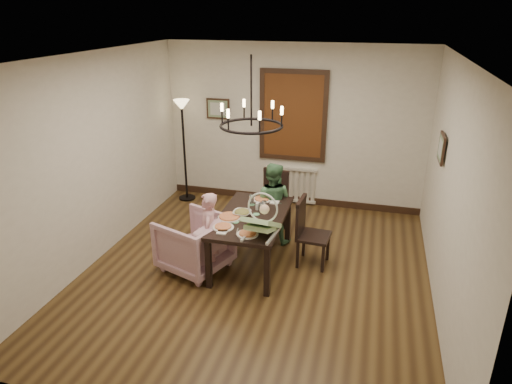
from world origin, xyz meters
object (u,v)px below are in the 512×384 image
at_px(dining_table, 252,221).
at_px(drinking_glass, 261,208).
at_px(seated_man, 272,209).
at_px(elderly_woman, 209,240).
at_px(chair_right, 314,233).
at_px(armchair, 194,243).
at_px(chair_far, 270,202).
at_px(floor_lamp, 184,152).
at_px(baby_bouncer, 262,221).

xyz_separation_m(dining_table, drinking_glass, (0.09, 0.14, 0.15)).
bearing_deg(drinking_glass, seated_man, 88.20).
relative_size(elderly_woman, drinking_glass, 7.27).
distance_m(chair_right, armchair, 1.62).
bearing_deg(armchair, chair_right, 128.70).
bearing_deg(chair_far, dining_table, -76.34).
distance_m(seated_man, floor_lamp, 2.27).
height_order(chair_far, chair_right, chair_far).
height_order(dining_table, floor_lamp, floor_lamp).
xyz_separation_m(armchair, baby_bouncer, (0.97, -0.17, 0.53)).
bearing_deg(baby_bouncer, dining_table, 123.97).
xyz_separation_m(chair_right, floor_lamp, (-2.61, 1.72, 0.42)).
xyz_separation_m(seated_man, floor_lamp, (-1.90, 1.19, 0.39)).
height_order(chair_far, seated_man, seated_man).
distance_m(chair_far, elderly_woman, 1.49).
distance_m(armchair, elderly_woman, 0.24).
xyz_separation_m(armchair, elderly_woman, (0.22, -0.04, 0.09)).
relative_size(dining_table, chair_far, 1.59).
distance_m(chair_far, floor_lamp, 2.04).
height_order(seated_man, floor_lamp, floor_lamp).
bearing_deg(floor_lamp, armchair, -64.37).
distance_m(seated_man, drinking_glass, 0.65).
xyz_separation_m(chair_far, seated_man, (0.10, -0.31, 0.02)).
relative_size(seated_man, baby_bouncer, 1.82).
height_order(elderly_woman, seated_man, seated_man).
height_order(armchair, seated_man, seated_man).
height_order(chair_far, baby_bouncer, baby_bouncer).
height_order(drinking_glass, floor_lamp, floor_lamp).
distance_m(dining_table, floor_lamp, 2.63).
bearing_deg(seated_man, drinking_glass, 90.99).
bearing_deg(chair_far, baby_bouncer, -66.49).
relative_size(dining_table, floor_lamp, 0.87).
bearing_deg(elderly_woman, floor_lamp, -166.59).
height_order(dining_table, baby_bouncer, baby_bouncer).
xyz_separation_m(armchair, floor_lamp, (-1.08, 2.24, 0.52)).
bearing_deg(chair_right, drinking_glass, 98.46).
height_order(dining_table, drinking_glass, drinking_glass).
height_order(chair_far, drinking_glass, chair_far).
height_order(armchair, floor_lamp, floor_lamp).
bearing_deg(chair_right, dining_table, 107.68).
xyz_separation_m(dining_table, chair_far, (0.01, 1.04, -0.15)).
bearing_deg(dining_table, chair_right, 12.48).
relative_size(chair_far, floor_lamp, 0.54).
relative_size(chair_right, elderly_woman, 1.03).
bearing_deg(drinking_glass, dining_table, -123.39).
bearing_deg(seated_man, chair_far, -68.66).
height_order(seated_man, drinking_glass, seated_man).
xyz_separation_m(chair_right, seated_man, (-0.71, 0.53, 0.03)).
bearing_deg(armchair, floor_lamp, -134.48).
relative_size(chair_right, baby_bouncer, 1.70).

